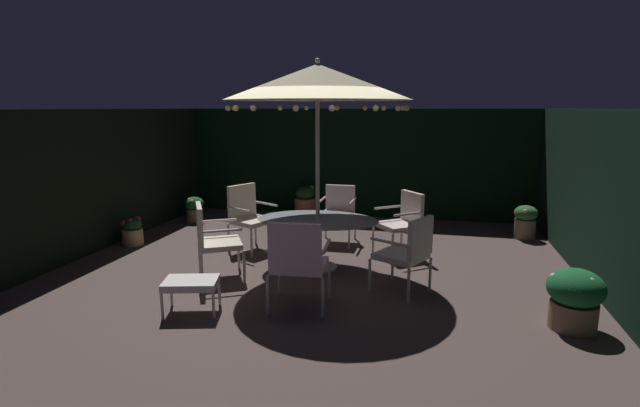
{
  "coord_description": "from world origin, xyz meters",
  "views": [
    {
      "loc": [
        1.57,
        -6.09,
        2.25
      ],
      "look_at": [
        0.04,
        0.38,
        0.91
      ],
      "focal_mm": 26.84,
      "sensor_mm": 36.0,
      "label": 1
    }
  ],
  "objects_px": {
    "potted_plant_right_near": "(575,297)",
    "patio_umbrella": "(318,82)",
    "patio_chair_east": "(248,213)",
    "potted_plant_left_far": "(194,208)",
    "potted_plant_left_near": "(132,231)",
    "patio_chair_north": "(403,219)",
    "patio_chair_southwest": "(408,250)",
    "patio_chair_south": "(298,259)",
    "patio_chair_northeast": "(338,209)",
    "potted_plant_right_far": "(305,202)",
    "potted_plant_back_center": "(525,221)",
    "patio_dining_table": "(318,227)",
    "patio_chair_southeast": "(212,236)",
    "ottoman_footrest": "(191,284)"
  },
  "relations": [
    {
      "from": "patio_chair_northeast",
      "to": "patio_chair_southwest",
      "type": "distance_m",
      "value": 2.47
    },
    {
      "from": "patio_dining_table",
      "to": "potted_plant_back_center",
      "type": "distance_m",
      "value": 3.95
    },
    {
      "from": "potted_plant_back_center",
      "to": "potted_plant_right_near",
      "type": "height_order",
      "value": "potted_plant_right_near"
    },
    {
      "from": "patio_dining_table",
      "to": "patio_chair_southwest",
      "type": "bearing_deg",
      "value": -27.09
    },
    {
      "from": "patio_chair_north",
      "to": "patio_chair_southwest",
      "type": "height_order",
      "value": "patio_chair_north"
    },
    {
      "from": "ottoman_footrest",
      "to": "potted_plant_left_near",
      "type": "relative_size",
      "value": 1.42
    },
    {
      "from": "patio_chair_north",
      "to": "potted_plant_right_far",
      "type": "distance_m",
      "value": 3.04
    },
    {
      "from": "potted_plant_back_center",
      "to": "patio_chair_south",
      "type": "bearing_deg",
      "value": -128.41
    },
    {
      "from": "patio_umbrella",
      "to": "ottoman_footrest",
      "type": "bearing_deg",
      "value": -119.62
    },
    {
      "from": "potted_plant_left_near",
      "to": "patio_chair_north",
      "type": "bearing_deg",
      "value": 6.02
    },
    {
      "from": "potted_plant_left_near",
      "to": "patio_chair_east",
      "type": "bearing_deg",
      "value": 6.49
    },
    {
      "from": "patio_dining_table",
      "to": "ottoman_footrest",
      "type": "distance_m",
      "value": 2.07
    },
    {
      "from": "patio_chair_north",
      "to": "patio_chair_southwest",
      "type": "distance_m",
      "value": 1.57
    },
    {
      "from": "patio_chair_northeast",
      "to": "potted_plant_right_near",
      "type": "distance_m",
      "value": 4.04
    },
    {
      "from": "patio_umbrella",
      "to": "patio_chair_southeast",
      "type": "bearing_deg",
      "value": -150.28
    },
    {
      "from": "patio_chair_northeast",
      "to": "potted_plant_left_near",
      "type": "bearing_deg",
      "value": -162.87
    },
    {
      "from": "patio_chair_southwest",
      "to": "ottoman_footrest",
      "type": "height_order",
      "value": "patio_chair_southwest"
    },
    {
      "from": "potted_plant_back_center",
      "to": "potted_plant_left_far",
      "type": "relative_size",
      "value": 1.17
    },
    {
      "from": "patio_chair_north",
      "to": "patio_chair_east",
      "type": "relative_size",
      "value": 0.95
    },
    {
      "from": "potted_plant_right_far",
      "to": "patio_chair_east",
      "type": "bearing_deg",
      "value": -97.03
    },
    {
      "from": "potted_plant_back_center",
      "to": "potted_plant_right_near",
      "type": "bearing_deg",
      "value": -92.18
    },
    {
      "from": "patio_chair_north",
      "to": "patio_chair_southwest",
      "type": "bearing_deg",
      "value": -84.25
    },
    {
      "from": "patio_chair_east",
      "to": "potted_plant_left_far",
      "type": "height_order",
      "value": "patio_chair_east"
    },
    {
      "from": "potted_plant_left_near",
      "to": "patio_chair_southeast",
      "type": "bearing_deg",
      "value": -29.8
    },
    {
      "from": "patio_chair_northeast",
      "to": "potted_plant_back_center",
      "type": "bearing_deg",
      "value": 16.35
    },
    {
      "from": "patio_chair_south",
      "to": "potted_plant_left_near",
      "type": "relative_size",
      "value": 2.23
    },
    {
      "from": "patio_dining_table",
      "to": "patio_chair_northeast",
      "type": "relative_size",
      "value": 1.82
    },
    {
      "from": "patio_dining_table",
      "to": "patio_chair_east",
      "type": "height_order",
      "value": "patio_chair_east"
    },
    {
      "from": "potted_plant_back_center",
      "to": "patio_chair_southwest",
      "type": "bearing_deg",
      "value": -121.57
    },
    {
      "from": "patio_chair_east",
      "to": "potted_plant_right_far",
      "type": "relative_size",
      "value": 1.57
    },
    {
      "from": "potted_plant_left_far",
      "to": "potted_plant_left_near",
      "type": "bearing_deg",
      "value": -96.64
    },
    {
      "from": "patio_dining_table",
      "to": "potted_plant_back_center",
      "type": "height_order",
      "value": "patio_dining_table"
    },
    {
      "from": "patio_chair_east",
      "to": "patio_chair_southwest",
      "type": "xyz_separation_m",
      "value": [
        2.59,
        -1.32,
        -0.04
      ]
    },
    {
      "from": "potted_plant_back_center",
      "to": "potted_plant_right_near",
      "type": "relative_size",
      "value": 0.92
    },
    {
      "from": "patio_dining_table",
      "to": "potted_plant_right_far",
      "type": "relative_size",
      "value": 2.58
    },
    {
      "from": "patio_chair_northeast",
      "to": "potted_plant_right_near",
      "type": "relative_size",
      "value": 1.48
    },
    {
      "from": "potted_plant_right_far",
      "to": "potted_plant_left_near",
      "type": "bearing_deg",
      "value": -130.99
    },
    {
      "from": "potted_plant_right_near",
      "to": "patio_umbrella",
      "type": "bearing_deg",
      "value": 157.54
    },
    {
      "from": "patio_chair_north",
      "to": "patio_chair_south",
      "type": "distance_m",
      "value": 2.56
    },
    {
      "from": "patio_chair_northeast",
      "to": "potted_plant_left_far",
      "type": "relative_size",
      "value": 1.88
    },
    {
      "from": "patio_umbrella",
      "to": "potted_plant_back_center",
      "type": "relative_size",
      "value": 4.92
    },
    {
      "from": "potted_plant_left_near",
      "to": "potted_plant_right_near",
      "type": "bearing_deg",
      "value": -14.95
    },
    {
      "from": "patio_umbrella",
      "to": "potted_plant_left_near",
      "type": "distance_m",
      "value": 4.05
    },
    {
      "from": "potted_plant_left_near",
      "to": "potted_plant_left_far",
      "type": "bearing_deg",
      "value": 83.36
    },
    {
      "from": "patio_chair_north",
      "to": "potted_plant_right_near",
      "type": "xyz_separation_m",
      "value": [
        1.88,
        -2.14,
        -0.23
      ]
    },
    {
      "from": "potted_plant_left_near",
      "to": "potted_plant_right_near",
      "type": "relative_size",
      "value": 0.73
    },
    {
      "from": "patio_umbrella",
      "to": "patio_chair_north",
      "type": "height_order",
      "value": "patio_umbrella"
    },
    {
      "from": "patio_dining_table",
      "to": "potted_plant_left_near",
      "type": "relative_size",
      "value": 3.66
    },
    {
      "from": "patio_chair_northeast",
      "to": "potted_plant_right_far",
      "type": "xyz_separation_m",
      "value": [
        -1.01,
        1.6,
        -0.23
      ]
    },
    {
      "from": "patio_umbrella",
      "to": "patio_chair_south",
      "type": "distance_m",
      "value": 2.45
    }
  ]
}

